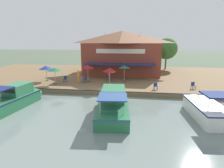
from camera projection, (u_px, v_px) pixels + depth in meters
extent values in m
plane|color=#4C5B47|center=(109.00, 97.00, 20.74)|extent=(220.00, 220.00, 0.00)
cube|color=brown|center=(118.00, 76.00, 31.26)|extent=(22.00, 56.00, 0.60)
cube|color=#2D2D33|center=(109.00, 91.00, 20.68)|extent=(0.20, 50.40, 0.10)
cube|color=brown|center=(122.00, 58.00, 32.82)|extent=(9.92, 12.95, 5.49)
pyramid|color=brown|center=(123.00, 37.00, 31.90)|extent=(10.42, 13.60, 2.17)
cube|color=navy|center=(120.00, 64.00, 27.28)|extent=(1.80, 11.01, 0.16)
cube|color=silver|center=(120.00, 51.00, 27.64)|extent=(0.08, 7.77, 0.70)
cylinder|color=silver|center=(141.00, 37.00, 31.51)|extent=(0.06, 0.06, 2.04)
cube|color=orange|center=(141.00, 32.00, 31.13)|extent=(0.36, 0.03, 0.24)
cylinder|color=silver|center=(105.00, 38.00, 32.36)|extent=(0.06, 0.06, 1.83)
cube|color=#B23338|center=(105.00, 34.00, 32.00)|extent=(0.36, 0.03, 0.24)
cylinder|color=#B7B7B7|center=(110.00, 77.00, 23.57)|extent=(0.06, 0.06, 2.14)
cylinder|color=#2D2D33|center=(110.00, 85.00, 23.82)|extent=(0.36, 0.36, 0.06)
cone|color=maroon|center=(110.00, 70.00, 23.33)|extent=(1.81, 1.81, 0.45)
cone|color=white|center=(110.00, 70.00, 23.32)|extent=(1.12, 1.12, 0.36)
sphere|color=white|center=(110.00, 68.00, 23.28)|extent=(0.08, 0.08, 0.08)
cylinder|color=#B7B7B7|center=(88.00, 74.00, 25.68)|extent=(0.06, 0.06, 2.24)
cylinder|color=#2D2D33|center=(88.00, 81.00, 25.94)|extent=(0.36, 0.36, 0.06)
cone|color=maroon|center=(88.00, 67.00, 25.43)|extent=(1.82, 1.82, 0.44)
cone|color=white|center=(88.00, 67.00, 25.42)|extent=(1.13, 1.13, 0.35)
sphere|color=white|center=(88.00, 65.00, 25.38)|extent=(0.08, 0.08, 0.08)
cylinder|color=#B7B7B7|center=(55.00, 76.00, 24.05)|extent=(0.06, 0.06, 2.15)
cylinder|color=#2D2D33|center=(56.00, 84.00, 24.30)|extent=(0.36, 0.36, 0.06)
cone|color=#19663D|center=(55.00, 69.00, 23.81)|extent=(2.03, 2.03, 0.38)
cone|color=silver|center=(55.00, 69.00, 23.81)|extent=(1.26, 1.26, 0.30)
sphere|color=silver|center=(55.00, 68.00, 23.77)|extent=(0.08, 0.08, 0.08)
cylinder|color=#B7B7B7|center=(47.00, 74.00, 26.23)|extent=(0.06, 0.06, 2.06)
cylinder|color=#2D2D33|center=(47.00, 80.00, 26.47)|extent=(0.36, 0.36, 0.06)
cone|color=navy|center=(46.00, 67.00, 26.00)|extent=(2.10, 2.10, 0.48)
cone|color=white|center=(46.00, 67.00, 25.99)|extent=(1.30, 1.30, 0.38)
sphere|color=white|center=(46.00, 66.00, 25.94)|extent=(0.08, 0.08, 0.08)
cylinder|color=#B7B7B7|center=(124.00, 74.00, 25.44)|extent=(0.06, 0.06, 2.26)
cylinder|color=#2D2D33|center=(124.00, 81.00, 25.70)|extent=(0.36, 0.36, 0.06)
cone|color=#19663D|center=(124.00, 67.00, 25.18)|extent=(1.70, 1.70, 0.32)
cone|color=silver|center=(124.00, 67.00, 25.18)|extent=(1.06, 1.06, 0.26)
sphere|color=silver|center=(124.00, 66.00, 25.14)|extent=(0.08, 0.08, 0.08)
cube|color=navy|center=(66.00, 81.00, 25.28)|extent=(0.04, 0.04, 0.42)
cube|color=navy|center=(63.00, 81.00, 25.29)|extent=(0.04, 0.04, 0.42)
cube|color=navy|center=(67.00, 80.00, 25.67)|extent=(0.04, 0.04, 0.42)
cube|color=navy|center=(64.00, 80.00, 25.68)|extent=(0.04, 0.04, 0.42)
cube|color=navy|center=(65.00, 79.00, 25.43)|extent=(0.49, 0.49, 0.05)
cube|color=navy|center=(65.00, 77.00, 25.57)|extent=(0.09, 0.44, 0.40)
cube|color=navy|center=(196.00, 88.00, 21.61)|extent=(0.05, 0.05, 0.42)
cube|color=navy|center=(193.00, 88.00, 21.59)|extent=(0.05, 0.05, 0.42)
cube|color=navy|center=(194.00, 87.00, 22.00)|extent=(0.05, 0.05, 0.42)
cube|color=navy|center=(191.00, 87.00, 21.98)|extent=(0.05, 0.05, 0.42)
cube|color=navy|center=(193.00, 86.00, 21.74)|extent=(0.51, 0.51, 0.05)
cube|color=navy|center=(193.00, 83.00, 21.88)|extent=(0.12, 0.44, 0.40)
cube|color=navy|center=(158.00, 88.00, 21.27)|extent=(0.05, 0.05, 0.42)
cube|color=navy|center=(154.00, 88.00, 21.26)|extent=(0.05, 0.05, 0.42)
cube|color=navy|center=(157.00, 87.00, 21.66)|extent=(0.05, 0.05, 0.42)
cube|color=navy|center=(154.00, 87.00, 21.65)|extent=(0.05, 0.05, 0.42)
cube|color=navy|center=(156.00, 86.00, 21.41)|extent=(0.50, 0.50, 0.05)
cube|color=navy|center=(155.00, 84.00, 21.55)|extent=(0.11, 0.44, 0.40)
cube|color=navy|center=(85.00, 82.00, 24.82)|extent=(0.05, 0.05, 0.42)
cube|color=navy|center=(83.00, 81.00, 25.01)|extent=(0.05, 0.05, 0.42)
cube|color=navy|center=(87.00, 81.00, 25.16)|extent=(0.05, 0.05, 0.42)
cube|color=navy|center=(84.00, 81.00, 25.35)|extent=(0.05, 0.05, 0.42)
cube|color=navy|center=(85.00, 80.00, 25.04)|extent=(0.57, 0.57, 0.05)
cube|color=navy|center=(85.00, 78.00, 25.15)|extent=(0.19, 0.43, 0.40)
cylinder|color=#2D5193|center=(109.00, 78.00, 25.95)|extent=(0.13, 0.13, 0.85)
cylinder|color=#2D5193|center=(109.00, 78.00, 26.10)|extent=(0.13, 0.13, 0.85)
cylinder|color=#B23338|center=(109.00, 73.00, 25.84)|extent=(0.50, 0.50, 0.67)
sphere|color=#9E7051|center=(109.00, 70.00, 25.73)|extent=(0.23, 0.23, 0.23)
cylinder|color=orange|center=(78.00, 80.00, 25.04)|extent=(0.13, 0.13, 0.87)
cylinder|color=orange|center=(79.00, 80.00, 25.11)|extent=(0.13, 0.13, 0.87)
cylinder|color=orange|center=(78.00, 74.00, 24.89)|extent=(0.51, 0.51, 0.69)
sphere|color=#DBB28E|center=(78.00, 71.00, 24.78)|extent=(0.24, 0.24, 0.24)
cube|color=#287047|center=(11.00, 103.00, 16.79)|extent=(6.18, 2.95, 1.16)
ellipsoid|color=#287047|center=(32.00, 94.00, 19.59)|extent=(2.34, 2.38, 1.16)
cube|color=navy|center=(10.00, 98.00, 16.67)|extent=(6.26, 3.00, 0.10)
cube|color=#337A51|center=(18.00, 89.00, 17.52)|extent=(2.67, 2.09, 1.01)
cube|color=black|center=(8.00, 91.00, 16.34)|extent=(0.25, 1.58, 0.35)
cube|color=#287047|center=(113.00, 109.00, 15.32)|extent=(6.67, 3.17, 1.02)
ellipsoid|color=#287047|center=(114.00, 98.00, 18.46)|extent=(2.50, 2.66, 1.02)
cube|color=#2D4C84|center=(113.00, 105.00, 15.22)|extent=(6.75, 3.21, 0.10)
cube|color=#337A51|center=(114.00, 94.00, 16.17)|extent=(3.01, 2.32, 1.17)
cube|color=black|center=(113.00, 97.00, 14.78)|extent=(0.22, 1.81, 0.41)
cube|color=#2D4C84|center=(112.00, 97.00, 13.46)|extent=(2.40, 2.39, 0.09)
cylinder|color=silver|center=(124.00, 107.00, 12.91)|extent=(0.05, 0.05, 1.13)
cylinder|color=silver|center=(100.00, 107.00, 12.99)|extent=(0.05, 0.05, 1.13)
cylinder|color=silver|center=(114.00, 90.00, 18.53)|extent=(0.23, 2.07, 0.04)
cube|color=white|center=(206.00, 111.00, 14.65)|extent=(5.24, 2.57, 1.24)
ellipsoid|color=white|center=(194.00, 101.00, 17.12)|extent=(1.94, 2.22, 1.24)
cube|color=navy|center=(207.00, 105.00, 14.52)|extent=(5.30, 2.61, 0.10)
cube|color=navy|center=(217.00, 95.00, 13.06)|extent=(1.99, 2.00, 0.12)
cylinder|color=silver|center=(209.00, 105.00, 12.70)|extent=(0.05, 0.05, 1.17)
cylinder|color=brown|center=(166.00, 63.00, 37.18)|extent=(0.29, 0.29, 2.63)
sphere|color=#387033|center=(167.00, 49.00, 36.47)|extent=(4.41, 4.41, 4.41)
sphere|color=#387033|center=(164.00, 51.00, 35.81)|extent=(3.09, 3.09, 3.09)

